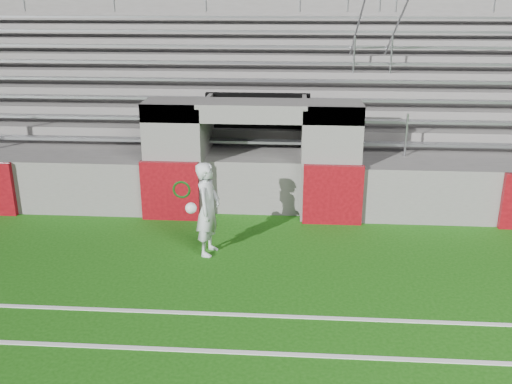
{
  "coord_description": "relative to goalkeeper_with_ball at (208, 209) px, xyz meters",
  "views": [
    {
      "loc": [
        0.96,
        -8.86,
        4.83
      ],
      "look_at": [
        0.2,
        1.8,
        1.1
      ],
      "focal_mm": 40.0,
      "sensor_mm": 36.0,
      "label": 1
    }
  ],
  "objects": [
    {
      "name": "ground",
      "position": [
        0.69,
        -1.25,
        -0.92
      ],
      "size": [
        90.0,
        90.0,
        0.0
      ],
      "primitive_type": "plane",
      "color": "#17510D",
      "rests_on": "ground"
    },
    {
      "name": "stadium_structure",
      "position": [
        0.69,
        6.72,
        0.57
      ],
      "size": [
        26.0,
        8.48,
        5.42
      ],
      "color": "#605D5B",
      "rests_on": "ground"
    },
    {
      "name": "goalkeeper_with_ball",
      "position": [
        0.0,
        0.0,
        0.0
      ],
      "size": [
        0.7,
        0.74,
        1.85
      ],
      "color": "silver",
      "rests_on": "ground"
    },
    {
      "name": "hose_coil",
      "position": [
        -0.84,
        1.68,
        -0.16
      ],
      "size": [
        0.5,
        0.14,
        0.52
      ],
      "color": "#0C401B",
      "rests_on": "ground"
    }
  ]
}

